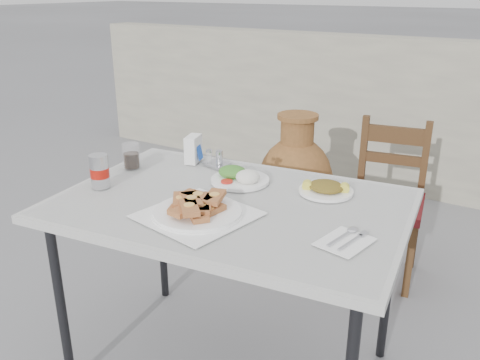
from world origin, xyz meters
The scene contains 12 objects.
cafe_table centered at (0.02, -0.02, 0.75)m, with size 1.42×1.05×0.80m.
pide_plate centered at (0.00, -0.19, 0.83)m, with size 0.41×0.41×0.07m.
salad_rice_plate centered at (-0.05, 0.17, 0.82)m, with size 0.24×0.24×0.06m.
salad_chopped_plate centered at (0.30, 0.25, 0.82)m, with size 0.22×0.22×0.05m.
soda_can centered at (-0.50, -0.18, 0.87)m, with size 0.08×0.08×0.14m.
cola_glass centered at (-0.56, 0.06, 0.85)m, with size 0.08×0.08×0.11m.
napkin_holder centered at (-0.37, 0.27, 0.86)m, with size 0.08×0.11×0.12m.
condiment_caddy centered at (-0.25, 0.28, 0.83)m, with size 0.12×0.11×0.08m.
cutlery_napkin centered at (0.52, -0.09, 0.80)m, with size 0.17×0.20×0.01m.
chair centered at (0.31, 1.12, 0.46)m, with size 0.45×0.45×0.89m.
terracotta_urn centered at (-0.29, 1.21, 0.39)m, with size 0.48×0.48×0.84m.
back_wall centered at (0.00, 2.50, 0.60)m, with size 6.00×0.25×1.20m, color #9F9B84.
Camera 1 is at (0.99, -1.51, 1.57)m, focal length 38.00 mm.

